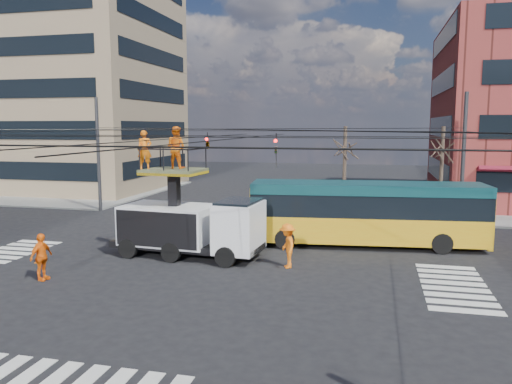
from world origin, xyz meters
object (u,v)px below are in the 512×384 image
object	(u,v)px
worker_ground	(41,257)
traffic_cone	(40,255)
city_bus	(366,212)
flagger	(287,246)
utility_truck	(190,214)

from	to	relation	value
worker_ground	traffic_cone	bearing A→B (deg)	45.09
city_bus	traffic_cone	size ratio (longest dim) A/B	16.36
traffic_cone	flagger	bearing A→B (deg)	9.37
traffic_cone	flagger	world-z (taller)	flagger
traffic_cone	flagger	distance (m)	10.98
utility_truck	flagger	world-z (taller)	utility_truck
utility_truck	worker_ground	distance (m)	6.56
utility_truck	city_bus	bearing A→B (deg)	31.84
city_bus	flagger	world-z (taller)	city_bus
utility_truck	traffic_cone	xyz separation A→B (m)	(-6.12, -2.56, -1.64)
city_bus	traffic_cone	distance (m)	15.51
city_bus	utility_truck	bearing A→B (deg)	-159.00
utility_truck	flagger	bearing A→B (deg)	-4.59
utility_truck	worker_ground	world-z (taller)	utility_truck
utility_truck	city_bus	xyz separation A→B (m)	(7.86, 4.00, -0.28)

